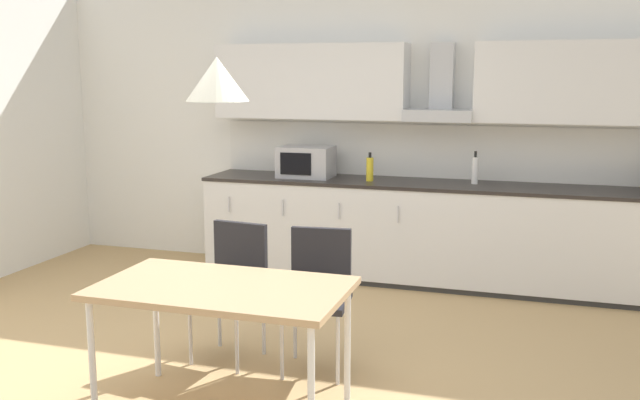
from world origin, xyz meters
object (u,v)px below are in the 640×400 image
(bottle_white, at_px, (475,170))
(dining_table, at_px, (223,294))
(bottle_yellow, at_px, (370,169))
(chair_far_right, at_px, (318,284))
(chair_far_left, at_px, (233,277))
(pendant_lamp, at_px, (217,79))
(microwave, at_px, (306,162))

(bottle_white, height_order, dining_table, bottle_white)
(bottle_yellow, xyz_separation_m, dining_table, (-0.14, -2.74, -0.33))
(dining_table, height_order, chair_far_right, chair_far_right)
(chair_far_left, bearing_deg, pendant_lamp, -69.38)
(bottle_yellow, bearing_deg, chair_far_left, -102.06)
(bottle_yellow, xyz_separation_m, chair_far_left, (-0.42, -1.98, -0.47))
(microwave, distance_m, dining_table, 2.86)
(bottle_white, bearing_deg, chair_far_right, -109.64)
(microwave, bearing_deg, chair_far_right, -69.47)
(bottle_white, relative_size, dining_table, 0.21)
(chair_far_right, height_order, pendant_lamp, pendant_lamp)
(bottle_yellow, relative_size, bottle_white, 0.89)
(microwave, distance_m, chair_far_left, 2.10)
(microwave, xyz_separation_m, bottle_white, (1.50, 0.05, -0.02))
(bottle_yellow, height_order, dining_table, bottle_yellow)
(chair_far_right, bearing_deg, chair_far_left, -179.99)
(bottle_yellow, bearing_deg, chair_far_right, -85.60)
(bottle_white, height_order, pendant_lamp, pendant_lamp)
(microwave, relative_size, chair_far_left, 0.55)
(dining_table, height_order, chair_far_left, chair_far_left)
(chair_far_right, bearing_deg, pendant_lamp, -110.69)
(microwave, xyz_separation_m, pendant_lamp, (0.47, -2.79, 0.76))
(bottle_white, distance_m, dining_table, 3.04)
(microwave, height_order, bottle_white, same)
(dining_table, xyz_separation_m, chair_far_left, (-0.29, 0.76, -0.14))
(bottle_yellow, relative_size, chair_far_right, 0.29)
(bottle_white, distance_m, chair_far_right, 2.26)
(bottle_white, bearing_deg, pendant_lamp, -109.93)
(bottle_yellow, relative_size, chair_far_left, 0.29)
(microwave, relative_size, chair_far_right, 0.55)
(bottle_white, xyz_separation_m, pendant_lamp, (-1.03, -2.84, 0.78))
(bottle_yellow, relative_size, dining_table, 0.19)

